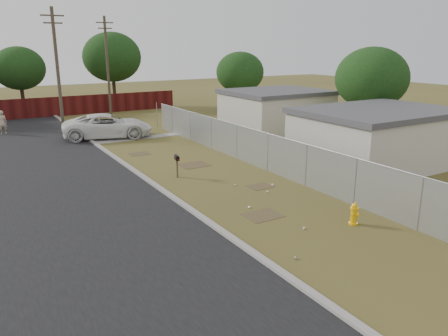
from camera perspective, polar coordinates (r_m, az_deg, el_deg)
ground at (r=21.51m, az=-0.99°, el=-1.53°), size 120.00×120.00×0.00m
street at (r=26.87m, az=-22.56°, el=0.80°), size 15.10×60.00×0.12m
chainlink_fence at (r=23.76m, az=4.29°, el=2.09°), size 0.10×27.06×2.02m
privacy_fence at (r=43.37m, az=-25.24°, el=6.98°), size 30.00×0.12×1.80m
utility_poles at (r=39.08m, az=-21.71°, el=12.17°), size 12.60×8.24×9.00m
houses at (r=29.32m, az=12.56°, el=5.88°), size 9.30×17.24×3.10m
horizon_trees at (r=42.87m, az=-16.32°, el=12.77°), size 33.32×31.94×7.78m
fire_hydrant at (r=16.83m, az=16.62°, el=-5.78°), size 0.45×0.45×0.86m
mailbox at (r=21.80m, az=-6.17°, el=1.09°), size 0.26×0.50×1.15m
pickup_truck at (r=32.30m, az=-14.92°, el=5.35°), size 6.71×4.42×1.71m
pedestrian at (r=36.32m, az=-26.98°, el=5.32°), size 0.68×0.47×1.78m
scattered_litter at (r=19.05m, az=3.51°, el=-3.75°), size 3.97×13.04×0.07m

